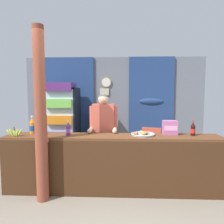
% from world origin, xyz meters
% --- Properties ---
extents(ground_plane, '(6.85, 6.85, 0.00)m').
position_xyz_m(ground_plane, '(0.00, 1.05, 0.00)').
color(ground_plane, gray).
extents(back_wall_curtained, '(4.75, 0.22, 2.58)m').
position_xyz_m(back_wall_curtained, '(-0.04, 2.68, 1.32)').
color(back_wall_curtained, slate).
rests_on(back_wall_curtained, ground).
extents(stall_counter, '(3.50, 0.46, 0.93)m').
position_xyz_m(stall_counter, '(0.03, 0.41, 0.57)').
color(stall_counter, brown).
rests_on(stall_counter, ground).
extents(timber_post, '(0.20, 0.18, 2.57)m').
position_xyz_m(timber_post, '(-1.01, 0.19, 1.23)').
color(timber_post, brown).
rests_on(timber_post, ground).
extents(drink_fridge, '(0.72, 0.73, 1.87)m').
position_xyz_m(drink_fridge, '(-1.24, 2.08, 1.03)').
color(drink_fridge, black).
rests_on(drink_fridge, ground).
extents(bottle_shelf_rack, '(0.48, 0.28, 1.18)m').
position_xyz_m(bottle_shelf_rack, '(-0.32, 2.34, 0.62)').
color(bottle_shelf_rack, brown).
rests_on(bottle_shelf_rack, ground).
extents(plastic_lawn_chair, '(0.53, 0.53, 0.86)m').
position_xyz_m(plastic_lawn_chair, '(0.89, 1.85, 0.49)').
color(plastic_lawn_chair, '#E5563D').
rests_on(plastic_lawn_chair, ground).
extents(shopkeeper, '(0.51, 0.42, 1.60)m').
position_xyz_m(shopkeeper, '(-0.15, 0.95, 1.01)').
color(shopkeeper, '#28282D').
rests_on(shopkeeper, ground).
extents(soda_bottle_orange_soda, '(0.09, 0.09, 0.31)m').
position_xyz_m(soda_bottle_orange_soda, '(-1.33, 0.61, 1.06)').
color(soda_bottle_orange_soda, orange).
rests_on(soda_bottle_orange_soda, stall_counter).
extents(soda_bottle_grape_soda, '(0.07, 0.07, 0.24)m').
position_xyz_m(soda_bottle_grape_soda, '(-0.70, 0.52, 1.03)').
color(soda_bottle_grape_soda, '#56286B').
rests_on(soda_bottle_grape_soda, stall_counter).
extents(soda_bottle_cola, '(0.07, 0.07, 0.25)m').
position_xyz_m(soda_bottle_cola, '(1.33, 0.57, 1.03)').
color(soda_bottle_cola, black).
rests_on(soda_bottle_cola, stall_counter).
extents(snack_box_wafer, '(0.23, 0.15, 0.23)m').
position_xyz_m(snack_box_wafer, '(0.98, 0.64, 1.05)').
color(snack_box_wafer, '#B76699').
rests_on(snack_box_wafer, stall_counter).
extents(pastry_tray, '(0.39, 0.39, 0.07)m').
position_xyz_m(pastry_tray, '(0.52, 0.57, 0.95)').
color(pastry_tray, '#BCBCC1').
rests_on(pastry_tray, stall_counter).
extents(banana_bunch, '(0.28, 0.06, 0.16)m').
position_xyz_m(banana_bunch, '(-1.52, 0.39, 0.99)').
color(banana_bunch, '#B7C647').
rests_on(banana_bunch, stall_counter).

